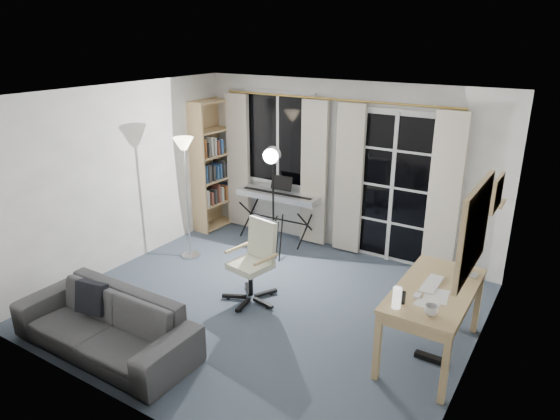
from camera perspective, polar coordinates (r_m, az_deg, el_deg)
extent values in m
cube|color=#3C4658|center=(5.92, -1.72, -10.87)|extent=(4.50, 4.00, 0.02)
cube|color=white|center=(7.48, -0.07, 8.14)|extent=(1.20, 0.06, 1.40)
cube|color=black|center=(7.46, -0.19, 8.10)|extent=(1.10, 0.02, 1.30)
cube|color=white|center=(7.45, -0.24, 8.08)|extent=(0.04, 0.03, 1.30)
cube|color=white|center=(6.84, 12.80, 2.41)|extent=(1.32, 0.06, 2.11)
cube|color=black|center=(6.91, 10.38, 2.77)|extent=(0.55, 0.02, 1.95)
cube|color=black|center=(6.73, 15.11, 1.92)|extent=(0.55, 0.02, 1.95)
cube|color=white|center=(6.81, 12.68, 2.33)|extent=(0.05, 0.04, 2.05)
cube|color=white|center=(6.96, 12.39, -1.40)|extent=(1.15, 0.03, 0.03)
cube|color=white|center=(6.80, 12.70, 2.53)|extent=(1.15, 0.03, 0.03)
cube|color=white|center=(6.67, 13.02, 6.64)|extent=(1.15, 0.03, 0.03)
cylinder|color=gold|center=(6.87, 6.07, 12.49)|extent=(3.50, 0.03, 0.03)
cube|color=#BFAF9C|center=(7.89, -4.79, 5.54)|extent=(0.40, 0.07, 2.10)
cube|color=#BFAF9C|center=(7.18, 3.91, 4.14)|extent=(0.40, 0.07, 2.10)
cube|color=#BFAF9C|center=(6.95, 7.90, 3.46)|extent=(0.40, 0.07, 2.10)
cube|color=#BFAF9C|center=(6.55, 18.28, 1.62)|extent=(0.40, 0.07, 2.10)
cube|color=tan|center=(7.70, -9.47, 4.52)|extent=(0.33, 0.05, 2.04)
cube|color=tan|center=(8.36, -5.09, 5.92)|extent=(0.33, 0.05, 2.04)
cube|color=tan|center=(8.12, -7.97, 5.39)|extent=(0.07, 0.92, 2.04)
cube|color=tan|center=(8.32, -6.90, -1.35)|extent=(0.37, 0.93, 0.03)
cube|color=tan|center=(8.20, -7.01, 1.11)|extent=(0.37, 0.93, 0.03)
cube|color=tan|center=(8.08, -7.12, 3.71)|extent=(0.37, 0.93, 0.03)
cube|color=tan|center=(7.98, -7.24, 6.38)|extent=(0.37, 0.93, 0.03)
cube|color=tan|center=(7.90, -7.36, 9.12)|extent=(0.37, 0.93, 0.03)
cube|color=tan|center=(7.84, -7.50, 12.27)|extent=(0.37, 0.93, 0.03)
cube|color=beige|center=(7.88, -8.76, 1.35)|extent=(0.23, 0.07, 0.26)
cube|color=brown|center=(7.95, -8.25, 1.35)|extent=(0.23, 0.05, 0.21)
cube|color=#343434|center=(8.01, -7.86, 1.61)|extent=(0.23, 0.05, 0.24)
cube|color=brown|center=(8.05, -7.49, 1.98)|extent=(0.23, 0.05, 0.30)
cube|color=beige|center=(8.12, -7.11, 1.90)|extent=(0.23, 0.06, 0.24)
cube|color=#97532B|center=(8.18, -6.68, 2.09)|extent=(0.23, 0.05, 0.25)
cube|color=#2F558D|center=(8.24, -6.32, 2.24)|extent=(0.23, 0.06, 0.25)
cube|color=brown|center=(8.30, -5.91, 2.35)|extent=(0.23, 0.04, 0.23)
cube|color=#97532B|center=(8.35, -5.59, 2.49)|extent=(0.23, 0.07, 0.24)
cube|color=#343434|center=(8.42, -5.17, 2.73)|extent=(0.23, 0.04, 0.27)
cube|color=#2F558D|center=(7.76, -8.91, 4.13)|extent=(0.23, 0.04, 0.28)
cube|color=#343434|center=(7.81, -8.54, 4.23)|extent=(0.23, 0.07, 0.27)
cube|color=#343434|center=(7.89, -8.03, 4.26)|extent=(0.23, 0.05, 0.24)
cube|color=#2F558D|center=(7.95, -7.65, 4.33)|extent=(0.23, 0.04, 0.22)
cube|color=#2F558D|center=(8.00, -7.30, 4.51)|extent=(0.23, 0.05, 0.24)
cube|color=#343434|center=(8.05, -6.94, 4.78)|extent=(0.23, 0.04, 0.28)
cube|color=#343434|center=(8.11, -6.58, 4.70)|extent=(0.23, 0.06, 0.22)
cube|color=#AC9140|center=(8.17, -6.18, 4.88)|extent=(0.23, 0.05, 0.24)
cube|color=brown|center=(8.23, -5.81, 5.04)|extent=(0.23, 0.04, 0.25)
cube|color=#343434|center=(8.28, -5.49, 5.11)|extent=(0.23, 0.04, 0.24)
cube|color=#97532B|center=(7.67, -9.06, 6.95)|extent=(0.23, 0.05, 0.29)
cube|color=#343434|center=(7.73, -8.65, 6.82)|extent=(0.23, 0.04, 0.22)
cube|color=beige|center=(7.77, -8.31, 7.22)|extent=(0.23, 0.04, 0.31)
cube|color=beige|center=(7.83, -7.94, 7.23)|extent=(0.23, 0.05, 0.28)
cube|color=brown|center=(7.89, -7.56, 7.14)|extent=(0.23, 0.04, 0.23)
cube|color=#2F558D|center=(7.94, -7.20, 7.27)|extent=(0.23, 0.05, 0.23)
cylinder|color=#B2B2B7|center=(7.21, -10.16, -5.12)|extent=(0.29, 0.29, 0.03)
cylinder|color=#B2B2B7|center=(6.91, -10.55, 0.88)|extent=(0.03, 0.03, 1.58)
cone|color=#FFE5B2|center=(6.70, -10.98, 7.45)|extent=(0.31, 0.31, 0.16)
cylinder|color=black|center=(7.74, -3.33, -0.40)|extent=(0.05, 0.62, 0.56)
cylinder|color=black|center=(7.74, -3.33, -0.40)|extent=(0.05, 0.62, 0.56)
cylinder|color=black|center=(7.28, 3.15, -1.74)|extent=(0.05, 0.62, 0.56)
cylinder|color=black|center=(7.28, 3.15, -1.74)|extent=(0.05, 0.62, 0.56)
cylinder|color=black|center=(7.50, -0.19, -1.05)|extent=(0.98, 0.06, 0.02)
cube|color=silver|center=(7.37, -0.20, 1.67)|extent=(1.29, 0.37, 0.09)
cube|color=white|center=(7.30, -0.51, 1.76)|extent=(1.18, 0.18, 0.01)
cube|color=black|center=(7.33, -0.35, 1.91)|extent=(1.14, 0.12, 0.01)
cube|color=black|center=(7.40, 0.19, 3.10)|extent=(0.35, 0.08, 0.21)
cylinder|color=black|center=(6.92, 0.10, -3.32)|extent=(0.10, 0.25, 0.65)
cylinder|color=black|center=(7.04, -1.00, -2.91)|extent=(0.25, 0.07, 0.65)
cylinder|color=black|center=(6.88, -1.40, -3.49)|extent=(0.18, 0.20, 0.65)
cylinder|color=black|center=(6.72, -0.79, 1.76)|extent=(0.03, 0.03, 1.13)
cylinder|color=silver|center=(6.53, -0.92, 6.30)|extent=(0.24, 0.18, 0.22)
cylinder|color=white|center=(6.46, -1.08, 6.16)|extent=(0.18, 0.08, 0.19)
cube|color=black|center=(5.87, -1.94, -10.57)|extent=(0.30, 0.10, 0.04)
cylinder|color=black|center=(5.84, -1.41, -10.97)|extent=(0.05, 0.05, 0.05)
cube|color=black|center=(6.08, -1.62, -9.46)|extent=(0.18, 0.28, 0.04)
cylinder|color=black|center=(6.12, -1.01, -9.44)|extent=(0.05, 0.05, 0.05)
cube|color=black|center=(6.17, -3.62, -9.00)|extent=(0.24, 0.24, 0.04)
cylinder|color=black|center=(6.24, -3.71, -8.84)|extent=(0.05, 0.05, 0.05)
cube|color=black|center=(6.03, -5.24, -9.78)|extent=(0.28, 0.17, 0.04)
cylinder|color=black|center=(6.05, -5.92, -9.88)|extent=(0.05, 0.05, 0.05)
cube|color=black|center=(5.85, -4.26, -10.79)|extent=(0.09, 0.30, 0.04)
cylinder|color=black|center=(5.80, -4.60, -11.27)|extent=(0.05, 0.05, 0.05)
cylinder|color=black|center=(5.90, -3.38, -8.10)|extent=(0.06, 0.06, 0.36)
cube|color=beige|center=(5.80, -3.42, -6.35)|extent=(0.49, 0.49, 0.07)
cube|color=beige|center=(5.82, -2.06, -3.29)|extent=(0.41, 0.18, 0.48)
cube|color=black|center=(5.84, -1.81, -3.02)|extent=(0.39, 0.16, 0.44)
cylinder|color=tan|center=(5.91, -4.93, -4.33)|extent=(0.10, 0.37, 0.04)
cylinder|color=tan|center=(5.60, -1.60, -5.67)|extent=(0.10, 0.37, 0.04)
cube|color=tan|center=(4.98, 17.31, -8.71)|extent=(0.68, 1.35, 0.04)
cube|color=tan|center=(5.02, 17.23, -9.39)|extent=(0.64, 1.32, 0.10)
cube|color=tan|center=(4.71, 11.06, -15.06)|extent=(0.06, 0.06, 0.69)
cube|color=tan|center=(4.59, 18.33, -16.88)|extent=(0.06, 0.06, 0.69)
cube|color=tan|center=(5.76, 15.78, -8.58)|extent=(0.06, 0.06, 0.69)
cube|color=tan|center=(5.66, 21.65, -9.84)|extent=(0.06, 0.06, 0.69)
cube|color=silver|center=(5.33, 20.73, -6.86)|extent=(0.17, 0.12, 0.01)
cube|color=silver|center=(5.28, 20.90, -5.62)|extent=(0.04, 0.03, 0.21)
cube|color=silver|center=(5.22, 21.10, -4.08)|extent=(0.03, 0.52, 0.33)
cube|color=black|center=(5.22, 20.90, -4.04)|extent=(0.01, 0.48, 0.29)
cube|color=white|center=(5.02, 16.94, -8.10)|extent=(0.14, 0.41, 0.02)
cube|color=white|center=(4.78, 15.41, -9.40)|extent=(0.06, 0.10, 0.02)
cube|color=white|center=(4.84, 17.41, -9.34)|extent=(0.25, 0.32, 0.01)
cube|color=white|center=(4.68, 16.41, -10.30)|extent=(0.21, 0.16, 0.00)
cube|color=black|center=(4.61, 13.81, -9.69)|extent=(0.05, 0.04, 0.12)
cylinder|color=white|center=(4.52, 13.21, -9.74)|extent=(0.08, 0.08, 0.19)
cube|color=black|center=(5.24, 16.75, -15.87)|extent=(0.29, 0.08, 0.05)
imported|color=silver|center=(4.50, 16.89, -10.78)|extent=(0.12, 0.09, 0.12)
cube|color=tan|center=(4.18, 21.35, -2.04)|extent=(0.04, 0.94, 0.74)
cube|color=white|center=(4.19, 21.09, -1.98)|extent=(0.01, 0.84, 0.64)
cube|color=tan|center=(5.01, 23.60, 1.77)|extent=(0.03, 0.42, 0.32)
cube|color=#428576|center=(5.01, 23.43, 1.80)|extent=(0.00, 0.36, 0.26)
cube|color=tan|center=(5.57, 23.42, 0.77)|extent=(0.16, 0.30, 0.02)
cone|color=beige|center=(5.54, 23.54, 1.65)|extent=(0.12, 0.12, 0.15)
imported|color=#2F2E31|center=(5.28, -19.54, -11.31)|extent=(1.96, 0.57, 0.76)
cube|color=black|center=(5.50, -20.74, -9.35)|extent=(0.35, 0.23, 0.34)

